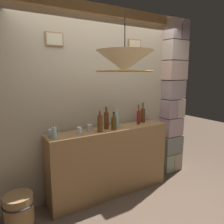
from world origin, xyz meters
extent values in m
cube|color=#BCAD8E|center=(0.00, 1.10, 1.37)|extent=(3.15, 0.08, 2.73)
cube|color=#9E7547|center=(0.00, 1.04, 2.65)|extent=(3.15, 0.10, 0.14)
cube|color=#9E7547|center=(-0.69, 1.05, 2.21)|extent=(0.23, 0.03, 0.17)
cube|color=beige|center=(-0.69, 1.03, 2.21)|extent=(0.20, 0.01, 0.14)
cube|color=#9E7547|center=(0.57, 1.05, 2.21)|extent=(0.24, 0.03, 0.19)
cube|color=beige|center=(0.57, 1.03, 2.21)|extent=(0.21, 0.01, 0.16)
cube|color=#A1B291|center=(1.27, 0.97, 0.17)|extent=(0.19, 0.30, 0.32)
cube|color=#B4A591|center=(1.47, 0.97, 0.17)|extent=(0.20, 0.30, 0.32)
cube|color=gray|center=(1.37, 0.97, 0.50)|extent=(0.41, 0.30, 0.32)
cube|color=#C5A3AC|center=(1.37, 0.97, 0.84)|extent=(0.36, 0.30, 0.32)
cube|color=#AD909C|center=(1.27, 0.97, 1.17)|extent=(0.19, 0.30, 0.32)
cube|color=beige|center=(1.47, 0.97, 1.17)|extent=(0.19, 0.30, 0.32)
cube|color=#A69498|center=(1.37, 0.97, 1.51)|extent=(0.36, 0.30, 0.32)
cube|color=beige|center=(1.37, 0.97, 1.84)|extent=(0.40, 0.30, 0.32)
cube|color=beige|center=(1.37, 0.97, 2.18)|extent=(0.40, 0.30, 0.32)
cube|color=#C0AAAA|center=(1.27, 0.97, 2.51)|extent=(0.18, 0.30, 0.32)
cube|color=gray|center=(1.47, 0.97, 2.51)|extent=(0.18, 0.30, 0.32)
cube|color=#9E7547|center=(0.00, 0.84, 0.50)|extent=(1.85, 0.36, 1.01)
cylinder|color=#A9CACF|center=(-0.83, 0.76, 1.08)|extent=(0.05, 0.05, 0.15)
cylinder|color=#A9CACF|center=(-0.83, 0.76, 1.17)|extent=(0.02, 0.02, 0.04)
cylinder|color=#B7932D|center=(-0.83, 0.76, 1.20)|extent=(0.02, 0.02, 0.01)
cylinder|color=#A1CEC3|center=(0.10, 0.82, 1.12)|extent=(0.05, 0.05, 0.23)
cylinder|color=#A1CEC3|center=(0.10, 0.82, 1.27)|extent=(0.02, 0.02, 0.05)
cylinder|color=#B7932D|center=(0.10, 0.82, 1.30)|extent=(0.02, 0.02, 0.01)
cylinder|color=maroon|center=(0.51, 0.84, 1.11)|extent=(0.05, 0.05, 0.21)
cylinder|color=maroon|center=(0.51, 0.84, 1.26)|extent=(0.02, 0.02, 0.09)
cylinder|color=black|center=(0.51, 0.84, 1.31)|extent=(0.02, 0.02, 0.01)
cylinder|color=brown|center=(-0.21, 0.76, 1.12)|extent=(0.07, 0.07, 0.22)
cylinder|color=brown|center=(-0.21, 0.76, 1.26)|extent=(0.02, 0.02, 0.06)
cylinder|color=#B7932D|center=(-0.21, 0.76, 1.30)|extent=(0.03, 0.03, 0.01)
cylinder|color=brown|center=(-0.06, 0.85, 1.13)|extent=(0.07, 0.07, 0.24)
cylinder|color=brown|center=(-0.06, 0.85, 1.29)|extent=(0.03, 0.03, 0.08)
cylinder|color=#B7932D|center=(-0.06, 0.85, 1.33)|extent=(0.03, 0.03, 0.01)
cylinder|color=#573813|center=(0.01, 0.75, 1.10)|extent=(0.07, 0.07, 0.18)
cylinder|color=#573813|center=(0.01, 0.75, 1.22)|extent=(0.03, 0.03, 0.07)
cylinder|color=black|center=(0.01, 0.75, 1.26)|extent=(0.03, 0.03, 0.01)
cylinder|color=silver|center=(0.18, 0.95, 1.08)|extent=(0.06, 0.06, 0.15)
cylinder|color=silver|center=(0.18, 0.95, 1.19)|extent=(0.03, 0.03, 0.06)
cylinder|color=#B7932D|center=(0.18, 0.95, 1.23)|extent=(0.03, 0.03, 0.01)
cylinder|color=#5C3314|center=(0.66, 0.91, 1.12)|extent=(0.08, 0.08, 0.22)
cylinder|color=#5C3314|center=(0.66, 0.91, 1.27)|extent=(0.02, 0.02, 0.09)
cylinder|color=black|center=(0.66, 0.91, 1.32)|extent=(0.03, 0.03, 0.01)
cylinder|color=silver|center=(-0.30, 0.90, 1.05)|extent=(0.07, 0.07, 0.08)
cylinder|color=silver|center=(-0.50, 0.78, 1.06)|extent=(0.07, 0.07, 0.10)
cylinder|color=silver|center=(-0.84, 0.86, 1.06)|extent=(0.07, 0.07, 0.10)
cone|color=beige|center=(-0.23, 0.16, 1.92)|extent=(0.60, 0.60, 0.22)
cylinder|color=black|center=(-0.23, 0.16, 2.23)|extent=(0.01, 0.01, 0.42)
torus|color=#AD8433|center=(-0.23, 0.16, 1.81)|extent=(0.61, 0.61, 0.02)
cylinder|color=#9E7547|center=(-1.30, 0.67, 0.23)|extent=(0.32, 0.32, 0.45)
torus|color=#333338|center=(-1.30, 0.67, 0.35)|extent=(0.35, 0.35, 0.02)
torus|color=#333338|center=(-1.30, 0.67, 0.10)|extent=(0.35, 0.35, 0.02)
camera|label=1|loc=(-1.54, -1.74, 1.79)|focal=34.43mm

